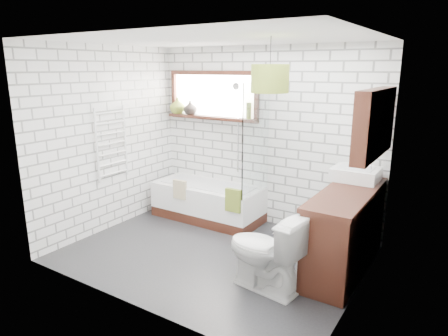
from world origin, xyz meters
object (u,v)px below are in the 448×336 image
Objects in this scene: pendant at (270,79)px; vanity at (346,231)px; basin at (356,174)px; bathtub at (208,202)px; toilet at (265,251)px.

vanity is at bearing 39.27° from pendant.
basin reaches higher than vanity.
basin is at bearing 1.10° from bathtub.
vanity is 4.28× the size of pendant.
vanity is 1.87m from pendant.
basin reaches higher than bathtub.
basin is (2.11, 0.04, 0.72)m from bathtub.
basin is 1.66m from pendant.
vanity is 1.91× the size of toilet.
toilet is (-0.56, -0.86, -0.04)m from vanity.
bathtub is 1.94× the size of toilet.
toilet is 2.24× the size of pendant.
bathtub is 2.22m from vanity.
bathtub is 2.23m from basin.
toilet is at bearing -110.21° from basin.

